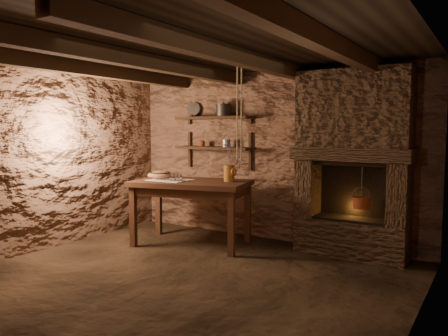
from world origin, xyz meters
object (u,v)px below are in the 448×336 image
Objects in this scene: red_pot at (361,202)px; wooden_bowl at (160,175)px; work_table at (192,210)px; stoneware_jug at (229,165)px; iron_stockpot at (223,111)px.

wooden_bowl is at bearing -168.24° from red_pot.
red_pot reaches higher than wooden_bowl.
wooden_bowl is at bearing 164.58° from work_table.
stoneware_jug is 1.47× the size of wooden_bowl.
work_table is at bearing -164.60° from red_pot.
wooden_bowl reaches higher than work_table.
wooden_bowl is (-1.06, -0.18, -0.18)m from stoneware_jug.
stoneware_jug reaches higher than wooden_bowl.
wooden_bowl is 1.32m from iron_stockpot.
iron_stockpot is at bearing 107.14° from stoneware_jug.
stoneware_jug is 1.09m from wooden_bowl.
red_pot is at bearing -3.32° from iron_stockpot.
wooden_bowl is (-0.58, 0.02, 0.45)m from work_table.
stoneware_jug reaches higher than red_pot.
iron_stockpot is at bearing 176.68° from red_pot.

